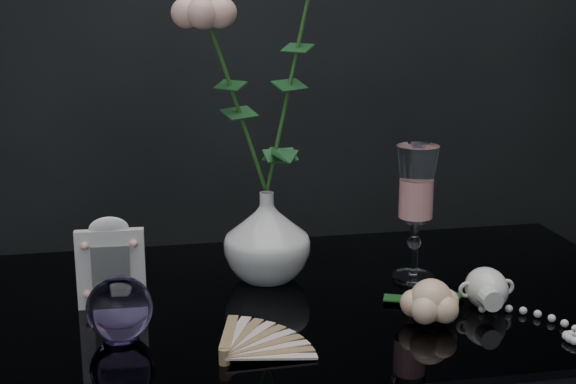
{
  "coord_description": "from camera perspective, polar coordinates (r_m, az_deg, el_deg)",
  "views": [
    {
      "loc": [
        -0.25,
        -1.05,
        1.21
      ],
      "look_at": [
        -0.03,
        0.07,
        0.92
      ],
      "focal_mm": 50.0,
      "sensor_mm": 36.0,
      "label": 1
    }
  ],
  "objects": [
    {
      "name": "vase",
      "position": [
        1.26,
        -1.51,
        -3.18
      ],
      "size": [
        0.15,
        0.15,
        0.14
      ],
      "primitive_type": "imported",
      "rotation": [
        0.0,
        0.0,
        0.1
      ],
      "color": "silver",
      "rests_on": "table"
    },
    {
      "name": "wine_glass",
      "position": [
        1.27,
        9.05,
        -1.53
      ],
      "size": [
        0.08,
        0.08,
        0.22
      ],
      "primitive_type": null,
      "rotation": [
        0.0,
        0.0,
        0.16
      ],
      "color": "white",
      "rests_on": "table"
    },
    {
      "name": "picture_frame",
      "position": [
        1.18,
        -12.5,
        -4.9
      ],
      "size": [
        0.1,
        0.08,
        0.14
      ],
      "primitive_type": null,
      "rotation": [
        0.0,
        0.0,
        -0.03
      ],
      "color": "silver",
      "rests_on": "table"
    },
    {
      "name": "paperweight",
      "position": [
        1.08,
        -11.89,
        -8.09
      ],
      "size": [
        0.1,
        0.1,
        0.09
      ],
      "primitive_type": null,
      "rotation": [
        0.0,
        0.0,
        -0.11
      ],
      "color": "#8B75BE",
      "rests_on": "table"
    },
    {
      "name": "paper_fan",
      "position": [
        1.01,
        -4.55,
        -11.48
      ],
      "size": [
        0.28,
        0.25,
        0.02
      ],
      "primitive_type": null,
      "rotation": [
        0.0,
        0.0,
        0.37
      ],
      "color": "beige",
      "rests_on": "table"
    },
    {
      "name": "loose_rose",
      "position": [
        1.13,
        10.14,
        -7.63
      ],
      "size": [
        0.18,
        0.21,
        0.06
      ],
      "primitive_type": null,
      "rotation": [
        0.0,
        0.0,
        0.23
      ],
      "color": "beige",
      "rests_on": "table"
    },
    {
      "name": "pearl_jar",
      "position": [
        1.2,
        13.94,
        -6.54
      ],
      "size": [
        0.21,
        0.22,
        0.06
      ],
      "primitive_type": null,
      "rotation": [
        0.0,
        0.0,
        -0.02
      ],
      "color": "silver",
      "rests_on": "table"
    },
    {
      "name": "roses",
      "position": [
        1.21,
        -1.47,
        9.4
      ],
      "size": [
        0.25,
        0.11,
        0.45
      ],
      "color": "#E7AA99",
      "rests_on": "vase"
    }
  ]
}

